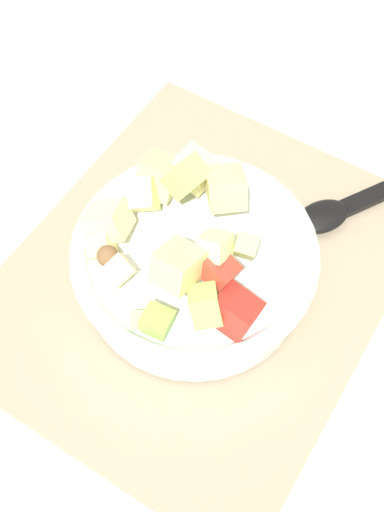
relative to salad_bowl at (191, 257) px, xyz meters
name	(u,v)px	position (x,y,z in m)	size (l,w,h in m)	color
ground_plane	(199,276)	(0.01, 0.00, -0.04)	(2.40, 2.40, 0.00)	silver
placemat	(199,274)	(0.01, 0.00, -0.04)	(0.40, 0.33, 0.01)	gray
salad_bowl	(191,257)	(0.00, 0.00, 0.00)	(0.22, 0.22, 0.11)	white
serving_spoon	(356,203)	(0.16, -0.10, -0.03)	(0.19, 0.13, 0.01)	black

